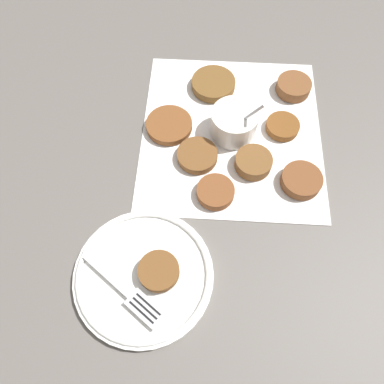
# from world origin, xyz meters

# --- Properties ---
(ground_plane) EXTENTS (4.00, 4.00, 0.00)m
(ground_plane) POSITION_xyz_m (0.00, 0.00, 0.00)
(ground_plane) COLOR #605B56
(napkin) EXTENTS (0.37, 0.35, 0.00)m
(napkin) POSITION_xyz_m (0.01, 0.02, 0.00)
(napkin) COLOR white
(napkin) RESTS_ON ground_plane
(sauce_bowl) EXTENTS (0.09, 0.09, 0.10)m
(sauce_bowl) POSITION_xyz_m (0.01, 0.02, 0.03)
(sauce_bowl) COLOR white
(sauce_bowl) RESTS_ON napkin
(fritter_0) EXTENTS (0.09, 0.09, 0.02)m
(fritter_0) POSITION_xyz_m (0.12, 0.05, 0.01)
(fritter_0) COLOR brown
(fritter_0) RESTS_ON napkin
(fritter_1) EXTENTS (0.06, 0.06, 0.01)m
(fritter_1) POSITION_xyz_m (0.02, -0.07, 0.01)
(fritter_1) COLOR brown
(fritter_1) RESTS_ON napkin
(fritter_2) EXTENTS (0.06, 0.06, 0.02)m
(fritter_2) POSITION_xyz_m (-0.06, -0.01, 0.01)
(fritter_2) COLOR brown
(fritter_2) RESTS_ON napkin
(fritter_3) EXTENTS (0.07, 0.07, 0.02)m
(fritter_3) POSITION_xyz_m (0.11, -0.10, 0.01)
(fritter_3) COLOR brown
(fritter_3) RESTS_ON napkin
(fritter_4) EXTENTS (0.07, 0.07, 0.01)m
(fritter_4) POSITION_xyz_m (-0.05, 0.09, 0.01)
(fritter_4) COLOR brown
(fritter_4) RESTS_ON napkin
(fritter_5) EXTENTS (0.07, 0.07, 0.02)m
(fritter_5) POSITION_xyz_m (-0.10, -0.09, 0.01)
(fritter_5) COLOR brown
(fritter_5) RESTS_ON napkin
(fritter_6) EXTENTS (0.06, 0.06, 0.02)m
(fritter_6) POSITION_xyz_m (-0.12, 0.06, 0.01)
(fritter_6) COLOR brown
(fritter_6) RESTS_ON napkin
(fritter_7) EXTENTS (0.09, 0.09, 0.01)m
(fritter_7) POSITION_xyz_m (0.02, 0.14, 0.01)
(fritter_7) COLOR brown
(fritter_7) RESTS_ON napkin
(serving_plate) EXTENTS (0.21, 0.21, 0.02)m
(serving_plate) POSITION_xyz_m (-0.26, 0.17, 0.01)
(serving_plate) COLOR white
(serving_plate) RESTS_ON ground_plane
(fritter_on_plate) EXTENTS (0.06, 0.06, 0.01)m
(fritter_on_plate) POSITION_xyz_m (-0.26, 0.14, 0.03)
(fritter_on_plate) COLOR brown
(fritter_on_plate) RESTS_ON serving_plate
(fork) EXTENTS (0.11, 0.13, 0.00)m
(fork) POSITION_xyz_m (-0.29, 0.18, 0.02)
(fork) COLOR silver
(fork) RESTS_ON serving_plate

